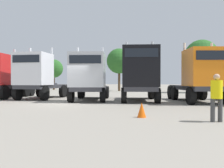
# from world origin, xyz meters

# --- Properties ---
(ground) EXTENTS (200.00, 200.00, 0.00)m
(ground) POSITION_xyz_m (0.00, 0.00, 0.00)
(ground) COLOR gray
(semi_truck_white) EXTENTS (3.13, 6.35, 4.23)m
(semi_truck_white) POSITION_xyz_m (-3.96, 3.02, 1.88)
(semi_truck_white) COLOR #333338
(semi_truck_white) RESTS_ON ground
(semi_truck_silver) EXTENTS (3.84, 6.61, 4.02)m
(semi_truck_silver) POSITION_xyz_m (0.62, 2.49, 1.78)
(semi_truck_silver) COLOR #333338
(semi_truck_silver) RESTS_ON ground
(semi_truck_black) EXTENTS (3.69, 6.55, 4.38)m
(semi_truck_black) POSITION_xyz_m (4.33, 2.80, 1.97)
(semi_truck_black) COLOR #333338
(semi_truck_black) RESTS_ON ground
(semi_truck_orange) EXTENTS (4.05, 6.59, 4.12)m
(semi_truck_orange) POSITION_xyz_m (8.44, 3.00, 1.84)
(semi_truck_orange) COLOR #333338
(semi_truck_orange) RESTS_ON ground
(visitor_in_hivis) EXTENTS (0.52, 0.52, 1.72)m
(visitor_in_hivis) POSITION_xyz_m (8.20, -4.77, 0.99)
(visitor_in_hivis) COLOR #3E3E3E
(visitor_in_hivis) RESTS_ON ground
(traffic_cone_near) EXTENTS (0.36, 0.36, 0.61)m
(traffic_cone_near) POSITION_xyz_m (5.47, -4.40, 0.30)
(traffic_cone_near) COLOR #F2590C
(traffic_cone_near) RESTS_ON ground
(oak_far_left) EXTENTS (3.16, 3.16, 5.24)m
(oak_far_left) POSITION_xyz_m (-13.60, 23.05, 3.64)
(oak_far_left) COLOR #4C3823
(oak_far_left) RESTS_ON ground
(oak_far_centre) EXTENTS (3.76, 3.76, 6.37)m
(oak_far_centre) POSITION_xyz_m (-1.41, 20.61, 4.47)
(oak_far_centre) COLOR #4C3823
(oak_far_centre) RESTS_ON ground
(oak_far_right) EXTENTS (4.23, 4.23, 6.76)m
(oak_far_right) POSITION_xyz_m (9.93, 18.28, 4.63)
(oak_far_right) COLOR #4C3823
(oak_far_right) RESTS_ON ground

